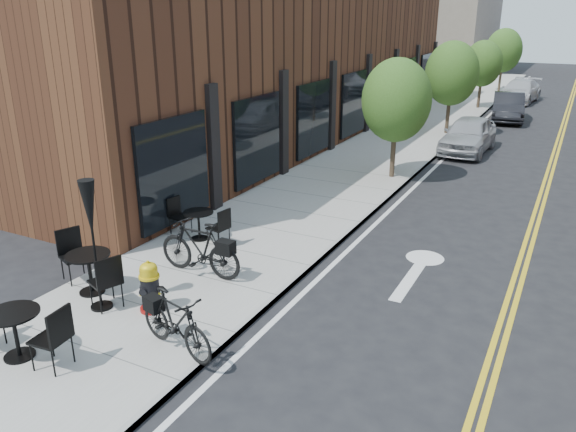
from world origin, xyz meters
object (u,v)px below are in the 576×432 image
Objects in this scene: bicycle_left at (200,248)px; bistro_set_a at (15,328)px; patio_umbrella at (91,218)px; parked_car_a at (468,135)px; bistro_set_b at (89,267)px; parked_car_c at (520,91)px; parked_car_b at (508,107)px; bicycle_right at (176,323)px; bistro_set_c at (199,221)px; fire_hydrant at (150,287)px.

bistro_set_a is (-0.79, -3.75, -0.07)m from bicycle_left.
patio_umbrella reaches higher than parked_car_a.
parked_car_c reaches higher than bistro_set_b.
patio_umbrella is 24.40m from parked_car_b.
bistro_set_b is at bearing 149.43° from patio_umbrella.
bicycle_right is 31.39m from parked_car_c.
parked_car_a reaches higher than bicycle_right.
bistro_set_c is at bearing 46.58° from bicycle_right.
bicycle_left is 1.01× the size of bistro_set_a.
bistro_set_b reaches higher than bistro_set_a.
bistro_set_a reaches higher than bistro_set_c.
bistro_set_b is 1.17× the size of bistro_set_c.
patio_umbrella is at bearing -173.34° from fire_hydrant.
bistro_set_c is 27.63m from parked_car_c.
bicycle_left is at bearing -89.55° from parked_car_c.
parked_car_b is at bearing 67.75° from fire_hydrant.
patio_umbrella is (-0.01, 1.76, 1.23)m from bistro_set_a.
bistro_set_b is at bearing -86.18° from bistro_set_c.
parked_car_b is at bearing 10.62° from bicycle_right.
bistro_set_a is 2.20m from bistro_set_b.
parked_car_a is (3.50, 17.82, 0.06)m from bistro_set_a.
parked_car_b reaches higher than parked_car_c.
bicycle_right is at bearing 4.61° from bistro_set_b.
patio_umbrella is at bearing -90.63° from parked_car_c.
patio_umbrella is at bearing -100.24° from parked_car_a.
patio_umbrella is 31.11m from parked_car_c.
parked_car_c is (2.89, 30.51, 0.09)m from fire_hydrant.
fire_hydrant is 3.42m from bistro_set_c.
bistro_set_c is 0.40× the size of parked_car_b.
bistro_set_c is 20.96m from parked_car_b.
parked_car_c is (4.38, 30.51, 0.03)m from bistro_set_b.
bicycle_left is 0.98× the size of bistro_set_b.
bicycle_left is at bearing 72.27° from bistro_set_a.
bistro_set_a is 18.16m from parked_car_a.
bicycle_right is (1.33, -2.48, -0.07)m from bicycle_left.
parked_car_c reaches higher than fire_hydrant.
fire_hydrant is 0.50× the size of bicycle_left.
parked_car_b is (0.46, 7.99, -0.01)m from parked_car_a.
bistro_set_b is (-1.40, -1.63, -0.06)m from bicycle_left.
parked_car_a is 0.88× the size of parked_car_c.
bicycle_left is 0.80× the size of patio_umbrella.
bistro_set_a is at bearing -11.15° from bicycle_left.
bicycle_right is at bearing -12.98° from patio_umbrella.
fire_hydrant is 0.24× the size of parked_car_a.
parked_car_a is at bearing 97.18° from bistro_set_b.
bicycle_left is at bearing -98.82° from parked_car_a.
bistro_set_a is 1.14× the size of bistro_set_c.
parked_car_a is (2.71, 14.07, -0.01)m from bicycle_left.
bistro_set_a is 0.97× the size of bistro_set_b.
bistro_set_a is 26.11m from parked_car_b.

